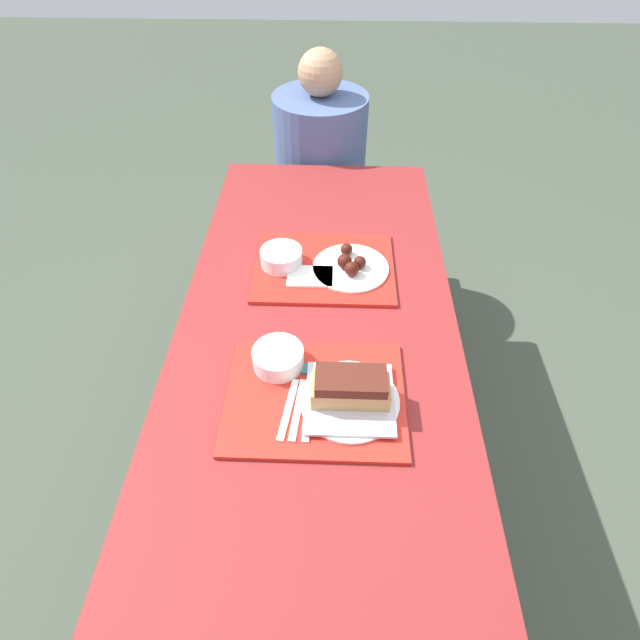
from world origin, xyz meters
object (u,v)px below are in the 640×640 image
Objects in this scene: tray_near at (315,397)px; bowl_coleslaw_near at (278,357)px; tray_far at (324,267)px; person_seated_across at (320,152)px; wings_plate_far at (350,265)px; bowl_coleslaw_far at (281,256)px; brisket_sandwich_plate at (350,392)px.

bowl_coleslaw_near is (-0.09, 0.09, 0.03)m from tray_near.
tray_far is 0.60× the size of person_seated_across.
tray_far is at bearing 170.75° from wings_plate_far.
bowl_coleslaw_near is at bearing -115.42° from wings_plate_far.
wings_plate_far is at bearing -4.72° from bowl_coleslaw_far.
tray_far is 1.81× the size of brisket_sandwich_plate.
brisket_sandwich_plate is 1.02× the size of wings_plate_far.
tray_near is 0.50m from bowl_coleslaw_far.
brisket_sandwich_plate reaches higher than tray_near.
tray_far is at bearing 98.42° from brisket_sandwich_plate.
bowl_coleslaw_near reaches higher than tray_far.
bowl_coleslaw_far is at bearing -95.82° from person_seated_across.
person_seated_across is (-0.12, 1.36, -0.10)m from brisket_sandwich_plate.
tray_far is 0.87m from person_seated_across.
wings_plate_far is 0.33× the size of person_seated_across.
person_seated_across is at bearing 87.28° from bowl_coleslaw_near.
tray_far is 0.41m from bowl_coleslaw_near.
bowl_coleslaw_far is at bearing 104.08° from tray_near.
brisket_sandwich_plate is (0.07, -0.50, 0.04)m from tray_far.
brisket_sandwich_plate is 0.49m from wings_plate_far.
person_seated_across reaches higher than bowl_coleslaw_far.
brisket_sandwich_plate is (0.18, -0.11, 0.01)m from bowl_coleslaw_near.
wings_plate_far is at bearing -82.14° from person_seated_across.
wings_plate_far reaches higher than tray_far.
brisket_sandwich_plate is (0.08, -0.01, 0.04)m from tray_near.
brisket_sandwich_plate is 0.33× the size of person_seated_across.
bowl_coleslaw_far is at bearing 112.01° from brisket_sandwich_plate.
brisket_sandwich_plate is at bearing -85.14° from person_seated_across.
tray_near is at bearing -88.51° from person_seated_across.
tray_near and tray_far have the same top height.
tray_far is (0.01, 0.48, 0.00)m from tray_near.
person_seated_across is (-0.04, 0.86, -0.06)m from tray_far.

